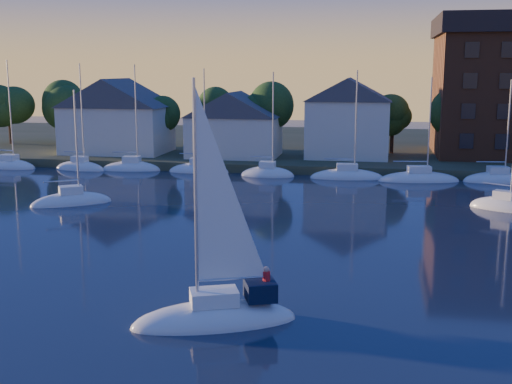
% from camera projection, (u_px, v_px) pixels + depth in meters
% --- Properties ---
extents(ground, '(260.00, 260.00, 0.00)m').
position_uv_depth(ground, '(69.00, 375.00, 25.14)').
color(ground, black).
rests_on(ground, ground).
extents(shoreline_land, '(160.00, 50.00, 2.00)m').
position_uv_depth(shoreline_land, '(299.00, 148.00, 97.53)').
color(shoreline_land, '#2E3820').
rests_on(shoreline_land, ground).
extents(wooden_dock, '(120.00, 3.00, 1.00)m').
position_uv_depth(wooden_dock, '(275.00, 171.00, 75.33)').
color(wooden_dock, brown).
rests_on(wooden_dock, ground).
extents(clubhouse_west, '(13.65, 9.45, 9.64)m').
position_uv_depth(clubhouse_west, '(117.00, 115.00, 84.01)').
color(clubhouse_west, beige).
rests_on(clubhouse_west, shoreline_land).
extents(clubhouse_centre, '(11.55, 8.40, 8.08)m').
position_uv_depth(clubhouse_centre, '(235.00, 123.00, 80.28)').
color(clubhouse_centre, beige).
rests_on(clubhouse_centre, shoreline_land).
extents(clubhouse_east, '(10.50, 8.40, 9.80)m').
position_uv_depth(clubhouse_east, '(348.00, 117.00, 79.51)').
color(clubhouse_east, beige).
rests_on(clubhouse_east, shoreline_land).
extents(tree_line, '(93.40, 5.40, 8.90)m').
position_uv_depth(tree_line, '(304.00, 105.00, 84.24)').
color(tree_line, '#382419').
rests_on(tree_line, shoreline_land).
extents(moored_fleet, '(87.50, 2.40, 12.05)m').
position_uv_depth(moored_fleet, '(271.00, 175.00, 72.42)').
color(moored_fleet, silver).
rests_on(moored_fleet, ground).
extents(hero_sailboat, '(8.25, 5.30, 12.55)m').
position_uv_depth(hero_sailboat, '(217.00, 312.00, 30.17)').
color(hero_sailboat, silver).
rests_on(hero_sailboat, ground).
extents(drifting_sailboat_left, '(7.15, 5.96, 11.17)m').
position_uv_depth(drifting_sailboat_left, '(72.00, 203.00, 57.02)').
color(drifting_sailboat_left, silver).
rests_on(drifting_sailboat_left, ground).
extents(drifting_sailboat_right, '(6.00, 4.50, 9.60)m').
position_uv_depth(drifting_sailboat_right, '(503.00, 209.00, 54.70)').
color(drifting_sailboat_right, silver).
rests_on(drifting_sailboat_right, ground).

